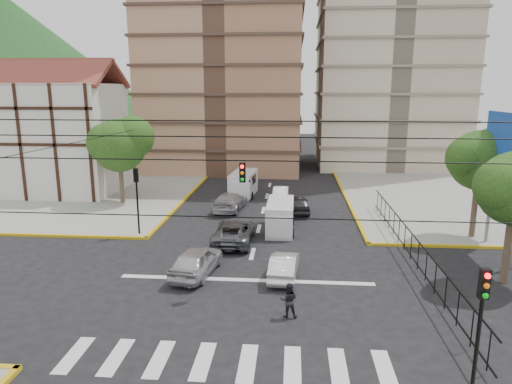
# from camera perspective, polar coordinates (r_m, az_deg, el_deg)

# --- Properties ---
(ground) EXTENTS (160.00, 160.00, 0.00)m
(ground) POSITION_cam_1_polar(r_m,az_deg,el_deg) (22.63, -1.60, -12.16)
(ground) COLOR black
(ground) RESTS_ON ground
(sidewalk_nw) EXTENTS (26.00, 26.00, 0.15)m
(sidewalk_nw) POSITION_cam_1_polar(r_m,az_deg,el_deg) (47.09, -23.71, 0.07)
(sidewalk_nw) COLOR gray
(sidewalk_nw) RESTS_ON ground
(sidewalk_ne) EXTENTS (26.00, 26.00, 0.15)m
(sidewalk_ne) POSITION_cam_1_polar(r_m,az_deg,el_deg) (45.12, 27.64, -0.83)
(sidewalk_ne) COLOR gray
(sidewalk_ne) RESTS_ON ground
(crosswalk_stripes) EXTENTS (12.00, 2.40, 0.01)m
(crosswalk_stripes) POSITION_cam_1_polar(r_m,az_deg,el_deg) (17.41, -3.87, -20.43)
(crosswalk_stripes) COLOR silver
(crosswalk_stripes) RESTS_ON ground
(stop_line) EXTENTS (13.00, 0.40, 0.01)m
(stop_line) POSITION_cam_1_polar(r_m,az_deg,el_deg) (23.72, -1.28, -10.93)
(stop_line) COLOR silver
(stop_line) RESTS_ON ground
(tudor_building) EXTENTS (10.80, 8.05, 12.23)m
(tudor_building) POSITION_cam_1_polar(r_m,az_deg,el_deg) (45.86, -23.18, 6.37)
(tudor_building) COLOR silver
(tudor_building) RESTS_ON ground
(distant_hill) EXTENTS (70.00, 70.00, 28.00)m
(distant_hill) POSITION_cam_1_polar(r_m,az_deg,el_deg) (107.11, -28.58, 13.63)
(distant_hill) COLOR #1A4617
(distant_hill) RESTS_ON ground
(park_fence) EXTENTS (0.10, 22.50, 1.66)m
(park_fence) POSITION_cam_1_polar(r_m,az_deg,el_deg) (27.50, 18.68, -8.23)
(park_fence) COLOR black
(park_fence) RESTS_ON ground
(billboard) EXTENTS (0.36, 6.20, 8.10)m
(billboard) POSITION_cam_1_polar(r_m,az_deg,el_deg) (29.29, 29.24, 4.20)
(billboard) COLOR slate
(billboard) RESTS_ON ground
(tree_park_c) EXTENTS (4.65, 3.80, 7.25)m
(tree_park_c) POSITION_cam_1_polar(r_m,az_deg,el_deg) (31.98, 26.33, 3.89)
(tree_park_c) COLOR #473828
(tree_park_c) RESTS_ON ground
(tree_tudor) EXTENTS (5.39, 4.40, 7.43)m
(tree_tudor) POSITION_cam_1_polar(r_m,az_deg,el_deg) (39.31, -16.62, 5.92)
(tree_tudor) COLOR #473828
(tree_tudor) RESTS_ON ground
(traffic_light_se) EXTENTS (0.28, 0.22, 4.40)m
(traffic_light_se) POSITION_cam_1_polar(r_m,az_deg,el_deg) (15.18, 26.26, -13.64)
(traffic_light_se) COLOR black
(traffic_light_se) RESTS_ON ground
(traffic_light_nw) EXTENTS (0.28, 0.22, 4.40)m
(traffic_light_nw) POSITION_cam_1_polar(r_m,az_deg,el_deg) (30.63, -14.68, 0.23)
(traffic_light_nw) COLOR black
(traffic_light_nw) RESTS_ON ground
(traffic_light_hanging) EXTENTS (18.00, 9.12, 0.92)m
(traffic_light_hanging) POSITION_cam_1_polar(r_m,az_deg,el_deg) (18.86, -2.37, 1.65)
(traffic_light_hanging) COLOR black
(traffic_light_hanging) RESTS_ON ground
(van_right_lane) EXTENTS (1.93, 4.52, 2.03)m
(van_right_lane) POSITION_cam_1_polar(r_m,az_deg,el_deg) (31.05, 3.03, -3.24)
(van_right_lane) COLOR silver
(van_right_lane) RESTS_ON ground
(van_left_lane) EXTENTS (2.30, 4.96, 2.17)m
(van_left_lane) POSITION_cam_1_polar(r_m,az_deg,el_deg) (41.44, -1.63, 0.93)
(van_left_lane) COLOR silver
(van_left_lane) RESTS_ON ground
(car_silver_front_left) EXTENTS (2.47, 4.64, 1.50)m
(car_silver_front_left) POSITION_cam_1_polar(r_m,az_deg,el_deg) (24.32, -7.43, -8.52)
(car_silver_front_left) COLOR #BABABF
(car_silver_front_left) RESTS_ON ground
(car_white_front_right) EXTENTS (1.61, 3.89, 1.25)m
(car_white_front_right) POSITION_cam_1_polar(r_m,az_deg,el_deg) (23.88, 3.52, -9.17)
(car_white_front_right) COLOR white
(car_white_front_right) RESTS_ON ground
(car_grey_mid_left) EXTENTS (2.36, 5.10, 1.42)m
(car_grey_mid_left) POSITION_cam_1_polar(r_m,az_deg,el_deg) (29.01, -2.79, -4.97)
(car_grey_mid_left) COLOR #53565A
(car_grey_mid_left) RESTS_ON ground
(car_silver_rear_left) EXTENTS (2.58, 5.19, 1.45)m
(car_silver_rear_left) POSITION_cam_1_polar(r_m,az_deg,el_deg) (36.65, -3.31, -1.18)
(car_silver_rear_left) COLOR #A5A5A9
(car_silver_rear_left) RESTS_ON ground
(car_darkgrey_mid_right) EXTENTS (2.01, 4.26, 1.41)m
(car_darkgrey_mid_right) POSITION_cam_1_polar(r_m,az_deg,el_deg) (35.97, 5.26, -1.51)
(car_darkgrey_mid_right) COLOR #27272A
(car_darkgrey_mid_right) RESTS_ON ground
(car_white_rear_right) EXTENTS (1.40, 3.76, 1.23)m
(car_white_rear_right) POSITION_cam_1_polar(r_m,az_deg,el_deg) (40.31, 3.15, -0.06)
(car_white_rear_right) COLOR white
(car_white_rear_right) RESTS_ON ground
(pedestrian_crosswalk) EXTENTS (0.76, 0.59, 1.54)m
(pedestrian_crosswalk) POSITION_cam_1_polar(r_m,az_deg,el_deg) (19.95, 4.13, -13.34)
(pedestrian_crosswalk) COLOR black
(pedestrian_crosswalk) RESTS_ON ground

